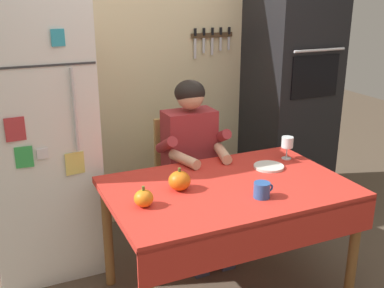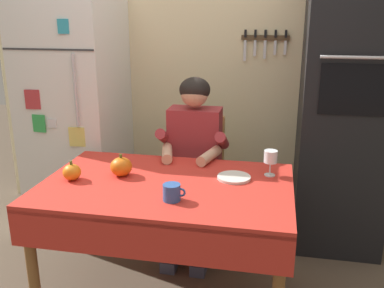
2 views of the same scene
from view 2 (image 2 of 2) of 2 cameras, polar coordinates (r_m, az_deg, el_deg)
The scene contains 11 objects.
back_wall_assembly at distance 3.45m, azimuth 2.56°, elevation 11.28°, with size 3.70×0.13×2.60m.
refrigerator at distance 3.45m, azimuth -15.27°, elevation 3.96°, with size 0.68×0.71×1.80m.
wall_oven at distance 3.14m, azimuth 19.90°, elevation 5.08°, with size 0.60×0.64×2.10m.
dining_table at distance 2.41m, azimuth -3.56°, elevation -7.26°, with size 1.40×0.90×0.74m.
chair_behind_person at distance 3.17m, azimuth 0.80°, elevation -3.92°, with size 0.40×0.40×0.93m.
seated_person at distance 2.92m, azimuth 0.14°, elevation -1.08°, with size 0.47×0.55×1.25m.
coffee_mug at distance 2.16m, azimuth -2.70°, elevation -6.52°, with size 0.12×0.09×0.09m.
wine_glass at distance 2.50m, azimuth 10.53°, elevation -1.82°, with size 0.08×0.08×0.15m.
pumpkin_large at distance 2.51m, azimuth -15.85°, elevation -3.66°, with size 0.10×0.10×0.11m.
pumpkin_medium at distance 2.51m, azimuth -9.49°, elevation -3.02°, with size 0.13×0.13×0.13m.
serving_tray at distance 2.46m, azimuth 5.66°, elevation -4.49°, with size 0.19×0.19×0.02m, color silver.
Camera 2 is at (0.58, -2.04, 1.65)m, focal length 39.67 mm.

